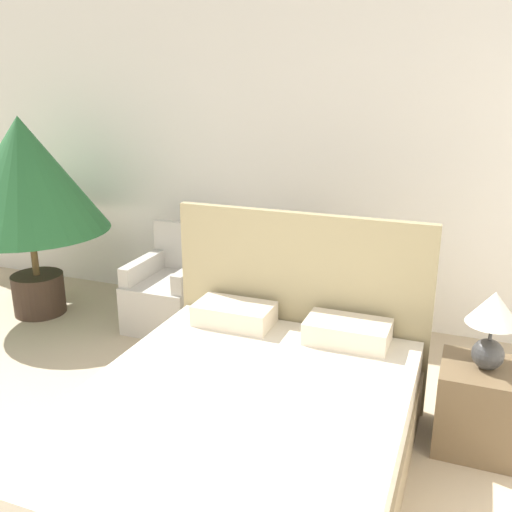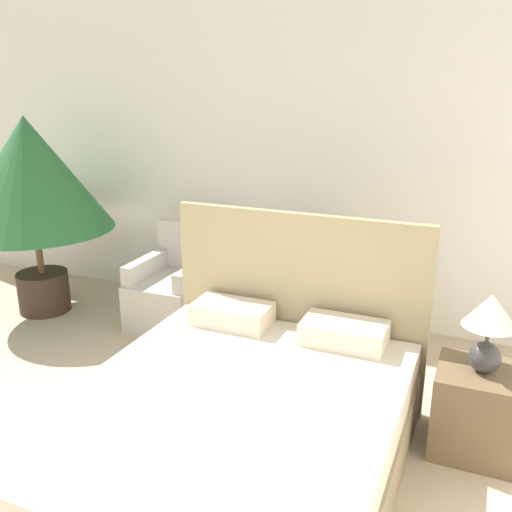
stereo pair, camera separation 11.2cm
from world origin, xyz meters
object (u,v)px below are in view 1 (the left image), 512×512
armchair_near_window_left (170,295)px  potted_palm (25,180)px  nightstand (480,407)px  armchair_near_window_right (276,311)px  side_table (221,309)px  bed (244,429)px  table_lamp (492,320)px

armchair_near_window_left → potted_palm: 1.61m
armchair_near_window_left → nightstand: size_ratio=1.65×
armchair_near_window_left → armchair_near_window_right: bearing=-0.5°
potted_palm → side_table: (1.75, 0.21, -1.03)m
armchair_near_window_right → potted_palm: bearing=179.9°
armchair_near_window_right → armchair_near_window_left: bearing=174.2°
bed → potted_palm: bearing=151.9°
nightstand → table_lamp: size_ratio=1.11×
armchair_near_window_right → side_table: size_ratio=1.96×
armchair_near_window_left → armchair_near_window_right: (0.99, -0.00, 0.00)m
armchair_near_window_left → nightstand: (2.56, -0.89, -0.01)m
bed → potted_palm: (-2.63, 1.40, 0.95)m
bed → side_table: bearing=118.6°
potted_palm → side_table: bearing=7.0°
armchair_near_window_right → potted_palm: (-2.24, -0.23, 0.98)m
table_lamp → potted_palm: bearing=170.1°
armchair_near_window_right → table_lamp: 1.89m
table_lamp → bed: bearing=-148.1°
armchair_near_window_right → side_table: armchair_near_window_right is taller
table_lamp → side_table: bearing=157.0°
armchair_near_window_right → bed: bearing=-82.4°
armchair_near_window_right → nightstand: bearing=-35.2°
potted_palm → nightstand: size_ratio=3.45×
table_lamp → armchair_near_window_left: bearing=160.8°
bed → armchair_near_window_right: bearing=103.4°
nightstand → armchair_near_window_right: bearing=150.6°
nightstand → side_table: 2.24m
potted_palm → side_table: potted_palm is taller
armchair_near_window_left → armchair_near_window_right: 0.99m
bed → nightstand: size_ratio=4.09×
side_table → nightstand: bearing=-22.9°
armchair_near_window_left → table_lamp: size_ratio=1.84×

